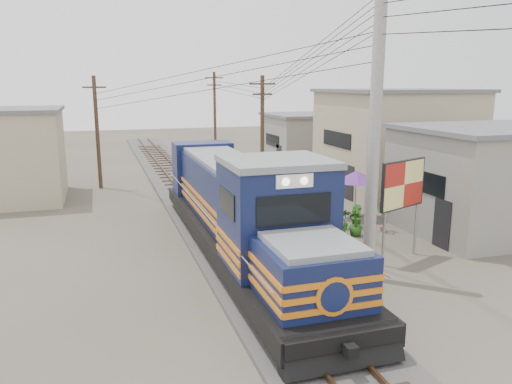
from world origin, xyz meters
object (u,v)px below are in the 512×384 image
object	(u,v)px
vendor	(329,199)
billboard	(403,187)
locomotive	(241,211)
market_umbrella	(356,177)

from	to	relation	value
vendor	billboard	bearing A→B (deg)	50.55
locomotive	vendor	size ratio (longest dim) A/B	9.22
locomotive	vendor	distance (m)	7.27
locomotive	billboard	size ratio (longest dim) A/B	4.48
locomotive	market_umbrella	size ratio (longest dim) A/B	6.04
locomotive	billboard	xyz separation A→B (m)	(5.56, -2.15, 0.99)
billboard	vendor	world-z (taller)	billboard
billboard	vendor	bearing A→B (deg)	66.26
locomotive	market_umbrella	world-z (taller)	locomotive
billboard	vendor	size ratio (longest dim) A/B	2.05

